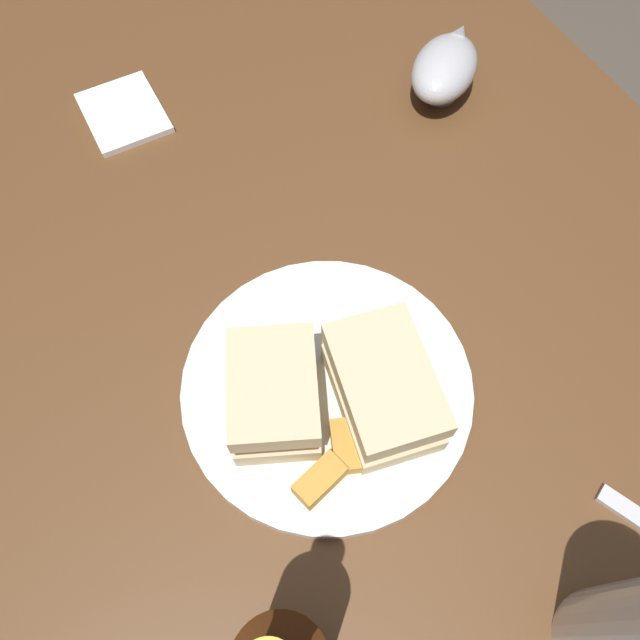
% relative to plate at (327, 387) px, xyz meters
% --- Properties ---
extents(ground_plane, '(6.00, 6.00, 0.00)m').
position_rel_plate_xyz_m(ground_plane, '(0.11, -0.04, -0.71)').
color(ground_plane, '#4C4238').
extents(dining_table, '(1.23, 0.96, 0.70)m').
position_rel_plate_xyz_m(dining_table, '(0.11, -0.04, -0.36)').
color(dining_table, brown).
rests_on(dining_table, ground).
extents(plate, '(0.28, 0.28, 0.01)m').
position_rel_plate_xyz_m(plate, '(0.00, 0.00, 0.00)').
color(plate, silver).
rests_on(plate, dining_table).
extents(sandwich_half_left, '(0.13, 0.11, 0.07)m').
position_rel_plate_xyz_m(sandwich_half_left, '(0.00, 0.05, 0.04)').
color(sandwich_half_left, beige).
rests_on(sandwich_half_left, plate).
extents(sandwich_half_right, '(0.14, 0.10, 0.07)m').
position_rel_plate_xyz_m(sandwich_half_right, '(-0.04, -0.04, 0.04)').
color(sandwich_half_right, beige).
rests_on(sandwich_half_right, plate).
extents(potato_wedge_front, '(0.04, 0.05, 0.02)m').
position_rel_plate_xyz_m(potato_wedge_front, '(-0.08, 0.05, 0.02)').
color(potato_wedge_front, gold).
rests_on(potato_wedge_front, plate).
extents(potato_wedge_middle, '(0.05, 0.05, 0.02)m').
position_rel_plate_xyz_m(potato_wedge_middle, '(-0.07, -0.03, 0.02)').
color(potato_wedge_middle, gold).
rests_on(potato_wedge_middle, plate).
extents(potato_wedge_back, '(0.05, 0.04, 0.02)m').
position_rel_plate_xyz_m(potato_wedge_back, '(-0.06, 0.02, 0.02)').
color(potato_wedge_back, gold).
rests_on(potato_wedge_back, plate).
extents(gravy_boat, '(0.13, 0.14, 0.07)m').
position_rel_plate_xyz_m(gravy_boat, '(0.28, -0.31, 0.03)').
color(gravy_boat, '#B7B7BC').
rests_on(gravy_boat, dining_table).
extents(napkin, '(0.11, 0.09, 0.01)m').
position_rel_plate_xyz_m(napkin, '(0.44, 0.05, -0.00)').
color(napkin, white).
rests_on(napkin, dining_table).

